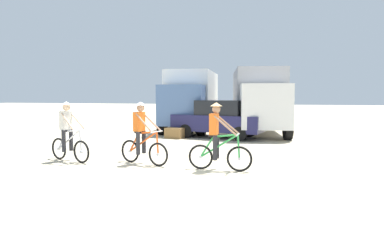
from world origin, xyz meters
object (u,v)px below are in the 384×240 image
Objects in this scene: box_truck_white_box at (192,97)px; cyclist_near_camera at (218,139)px; supply_crate at (176,133)px; cyclist_cowboy_hat at (142,135)px; box_truck_grey_hauler at (258,97)px; sedan_parked at (219,119)px; cyclist_orange_shirt at (68,134)px.

cyclist_near_camera is (3.08, -9.93, -1.03)m from box_truck_white_box.
supply_crate is (-2.93, 6.07, -0.60)m from cyclist_near_camera.
cyclist_cowboy_hat is 5.87m from supply_crate.
box_truck_grey_hauler is 3.85× the size of cyclist_cowboy_hat.
box_truck_grey_hauler is at bearing 71.51° from cyclist_cowboy_hat.
cyclist_cowboy_hat is at bearing 173.04° from cyclist_near_camera.
sedan_parked is 5.46× the size of supply_crate.
cyclist_cowboy_hat is (-2.98, -8.92, -1.03)m from box_truck_grey_hauler.
cyclist_cowboy_hat is at bearing -101.15° from sedan_parked.
box_truck_white_box is at bearing 81.12° from cyclist_orange_shirt.
box_truck_white_box is 3.77× the size of cyclist_near_camera.
cyclist_orange_shirt is 6.16m from supply_crate.
supply_crate is at bearing 96.64° from cyclist_cowboy_hat.
cyclist_cowboy_hat is 1.00× the size of cyclist_near_camera.
supply_crate is (1.67, 5.90, -0.60)m from cyclist_orange_shirt.
cyclist_orange_shirt and cyclist_cowboy_hat have the same top height.
cyclist_orange_shirt is at bearing -120.59° from box_truck_grey_hauler.
cyclist_near_camera reaches higher than supply_crate.
box_truck_white_box is 3.88m from box_truck_grey_hauler.
sedan_parked is 2.46× the size of cyclist_orange_shirt.
box_truck_white_box reaches higher than cyclist_orange_shirt.
box_truck_white_box is 8.37× the size of supply_crate.
cyclist_near_camera is at bearing -2.14° from cyclist_orange_shirt.
box_truck_grey_hauler reaches higher than sedan_parked.
box_truck_white_box is 3.77× the size of cyclist_cowboy_hat.
sedan_parked is at bearing -124.80° from box_truck_grey_hauler.
sedan_parked is at bearing -56.71° from box_truck_white_box.
cyclist_near_camera is (0.98, -6.73, -0.04)m from sedan_parked.
box_truck_white_box is at bearing 94.88° from cyclist_cowboy_hat.
box_truck_grey_hauler is 3.85× the size of cyclist_near_camera.
cyclist_near_camera is at bearing -72.75° from box_truck_white_box.
cyclist_near_camera is at bearing -64.23° from supply_crate.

